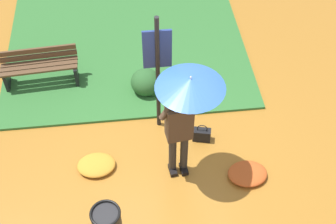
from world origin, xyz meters
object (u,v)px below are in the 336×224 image
person_with_umbrella (185,103)px  handbag (202,134)px  info_sign_post (158,62)px  park_bench (40,67)px

person_with_umbrella → handbag: size_ratio=5.53×
person_with_umbrella → info_sign_post: size_ratio=0.89×
info_sign_post → handbag: size_ratio=6.22×
person_with_umbrella → park_bench: (-2.37, 2.24, -1.15)m
handbag → info_sign_post: bearing=147.9°
person_with_umbrella → park_bench: bearing=136.6°
person_with_umbrella → info_sign_post: info_sign_post is taller
handbag → park_bench: size_ratio=0.26×
handbag → park_bench: park_bench is taller
person_with_umbrella → info_sign_post: (-0.29, 0.99, -0.11)m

